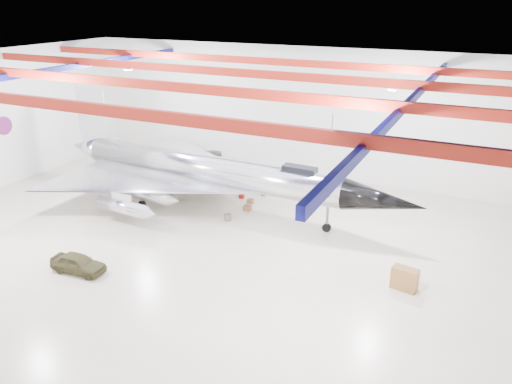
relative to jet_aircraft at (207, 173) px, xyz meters
The scene contains 14 objects.
floor 6.23m from the jet_aircraft, 61.64° to the right, with size 40.00×40.00×0.00m, color #BBB195.
wall_back 10.77m from the jet_aircraft, 75.03° to the left, with size 40.00×40.00×0.00m, color silver.
ceiling 10.09m from the jet_aircraft, 61.64° to the right, with size 40.00×40.00×0.00m, color #0A0F38.
ceiling_structure 9.54m from the jet_aircraft, 61.64° to the right, with size 39.50×29.50×1.08m.
wall_roundel 17.67m from the jet_aircraft, behind, with size 1.50×1.50×0.10m, color #B21414.
jet_aircraft is the anchor object (origin of this frame).
jeep 11.91m from the jet_aircraft, 98.30° to the right, with size 1.33×3.30×1.12m, color #3E3A1F.
desk 16.50m from the jet_aircraft, 18.93° to the right, with size 1.38×0.69×1.26m, color brown.
toolbox_red 3.86m from the jet_aircraft, 57.07° to the left, with size 0.41×0.33×0.29m, color maroon.
engine_drum 3.92m from the jet_aircraft, 32.61° to the right, with size 0.52×0.52×0.47m, color #59595B.
parts_bin 3.97m from the jet_aircraft, ahead, with size 0.54×0.43×0.38m, color olive.
crate_small 6.24m from the jet_aircraft, 169.39° to the left, with size 0.42×0.33×0.29m, color #59595B.
oil_barrel 4.08m from the jet_aircraft, 34.48° to the left, with size 0.47×0.38×0.33m, color olive.
spares_box 5.31m from the jet_aircraft, 51.66° to the left, with size 0.38×0.38×0.34m, color #59595B.
Camera 1 is at (15.68, -24.77, 14.85)m, focal length 35.00 mm.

